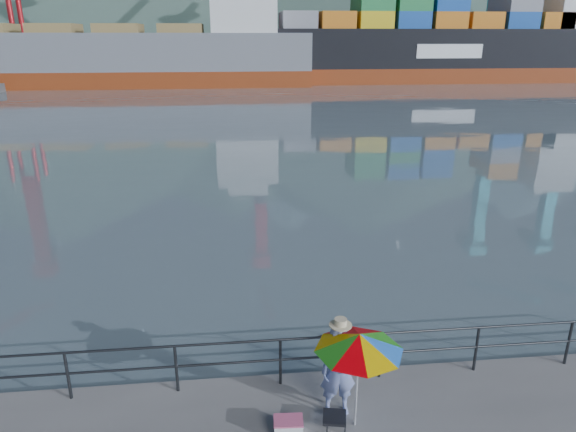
{
  "coord_description": "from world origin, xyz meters",
  "views": [
    {
      "loc": [
        0.22,
        -6.77,
        6.49
      ],
      "look_at": [
        1.62,
        6.0,
        2.0
      ],
      "focal_mm": 32.0,
      "sensor_mm": 36.0,
      "label": 1
    }
  ],
  "objects_px": {
    "fisherman": "(339,370)",
    "beach_umbrella": "(359,342)",
    "bulk_carrier": "(142,55)",
    "container_ship": "(449,41)",
    "cooler_bag": "(288,428)"
  },
  "relations": [
    {
      "from": "bulk_carrier",
      "to": "beach_umbrella",
      "type": "bearing_deg",
      "value": -78.6
    },
    {
      "from": "fisherman",
      "to": "container_ship",
      "type": "relative_size",
      "value": 0.03
    },
    {
      "from": "fisherman",
      "to": "cooler_bag",
      "type": "height_order",
      "value": "fisherman"
    },
    {
      "from": "bulk_carrier",
      "to": "fisherman",
      "type": "bearing_deg",
      "value": -78.73
    },
    {
      "from": "cooler_bag",
      "to": "bulk_carrier",
      "type": "height_order",
      "value": "bulk_carrier"
    },
    {
      "from": "fisherman",
      "to": "beach_umbrella",
      "type": "distance_m",
      "value": 0.92
    },
    {
      "from": "fisherman",
      "to": "beach_umbrella",
      "type": "xyz_separation_m",
      "value": [
        0.24,
        -0.38,
        0.8
      ]
    },
    {
      "from": "cooler_bag",
      "to": "container_ship",
      "type": "height_order",
      "value": "container_ship"
    },
    {
      "from": "fisherman",
      "to": "bulk_carrier",
      "type": "distance_m",
      "value": 71.33
    },
    {
      "from": "container_ship",
      "to": "beach_umbrella",
      "type": "bearing_deg",
      "value": -113.49
    },
    {
      "from": "fisherman",
      "to": "container_ship",
      "type": "xyz_separation_m",
      "value": [
        32.2,
        73.16,
        4.98
      ]
    },
    {
      "from": "fisherman",
      "to": "beach_umbrella",
      "type": "bearing_deg",
      "value": -56.88
    },
    {
      "from": "fisherman",
      "to": "container_ship",
      "type": "height_order",
      "value": "container_ship"
    },
    {
      "from": "cooler_bag",
      "to": "container_ship",
      "type": "relative_size",
      "value": 0.01
    },
    {
      "from": "cooler_bag",
      "to": "container_ship",
      "type": "bearing_deg",
      "value": 69.39
    }
  ]
}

